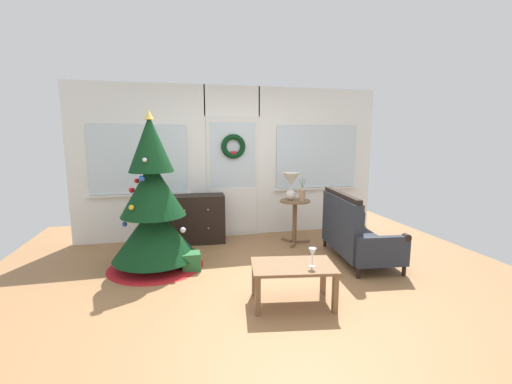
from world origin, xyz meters
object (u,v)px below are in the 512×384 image
at_px(side_table, 295,213).
at_px(flower_vase, 302,193).
at_px(dresser_cabinet, 197,219).
at_px(settee_sofa, 354,234).
at_px(table_lamp, 291,182).
at_px(wine_glass, 312,253).
at_px(coffee_table, 293,270).
at_px(christmas_tree, 154,211).
at_px(gift_box, 191,261).

relative_size(side_table, flower_vase, 2.03).
distance_m(dresser_cabinet, flower_vase, 1.76).
bearing_deg(settee_sofa, dresser_cabinet, 147.08).
height_order(table_lamp, wine_glass, table_lamp).
relative_size(settee_sofa, coffee_table, 1.57).
bearing_deg(flower_vase, table_lamp, 147.99).
bearing_deg(side_table, dresser_cabinet, 163.84).
xyz_separation_m(christmas_tree, side_table, (2.13, 0.54, -0.26)).
relative_size(table_lamp, wine_glass, 2.26).
bearing_deg(side_table, table_lamp, 146.31).
distance_m(table_lamp, gift_box, 2.01).
bearing_deg(coffee_table, table_lamp, 71.85).
height_order(coffee_table, gift_box, coffee_table).
distance_m(christmas_tree, flower_vase, 2.28).
relative_size(dresser_cabinet, wine_glass, 4.73).
bearing_deg(christmas_tree, wine_glass, -42.70).
relative_size(settee_sofa, gift_box, 6.16).
xyz_separation_m(side_table, wine_glass, (-0.53, -2.01, 0.06)).
height_order(christmas_tree, table_lamp, christmas_tree).
xyz_separation_m(dresser_cabinet, gift_box, (-0.15, -1.20, -0.27)).
bearing_deg(gift_box, side_table, 24.37).
relative_size(christmas_tree, settee_sofa, 1.43).
distance_m(wine_glass, gift_box, 1.75).
height_order(dresser_cabinet, settee_sofa, settee_sofa).
bearing_deg(settee_sofa, coffee_table, -140.81).
height_order(table_lamp, coffee_table, table_lamp).
xyz_separation_m(coffee_table, wine_glass, (0.17, -0.10, 0.20)).
bearing_deg(flower_vase, dresser_cabinet, 162.83).
bearing_deg(wine_glass, gift_box, 132.42).
bearing_deg(christmas_tree, side_table, 14.17).
bearing_deg(wine_glass, table_lamp, 77.00).
xyz_separation_m(dresser_cabinet, settee_sofa, (2.07, -1.34, -0.01)).
bearing_deg(dresser_cabinet, flower_vase, -17.17).
xyz_separation_m(settee_sofa, table_lamp, (-0.60, 0.94, 0.62)).
bearing_deg(gift_box, table_lamp, 26.32).
bearing_deg(coffee_table, side_table, 69.89).
bearing_deg(table_lamp, wine_glass, -103.00).
distance_m(dresser_cabinet, wine_glass, 2.66).
height_order(settee_sofa, side_table, settee_sofa).
bearing_deg(christmas_tree, dresser_cabinet, 58.40).
bearing_deg(wine_glass, side_table, 75.15).
bearing_deg(wine_glass, dresser_cabinet, 112.04).
bearing_deg(side_table, gift_box, -155.63).
distance_m(dresser_cabinet, side_table, 1.60).
distance_m(settee_sofa, wine_glass, 1.56).
bearing_deg(coffee_table, gift_box, 130.28).
bearing_deg(dresser_cabinet, wine_glass, -67.96).
xyz_separation_m(side_table, coffee_table, (-0.70, -1.92, -0.15)).
bearing_deg(gift_box, dresser_cabinet, 82.89).
xyz_separation_m(side_table, flower_vase, (0.10, -0.06, 0.32)).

